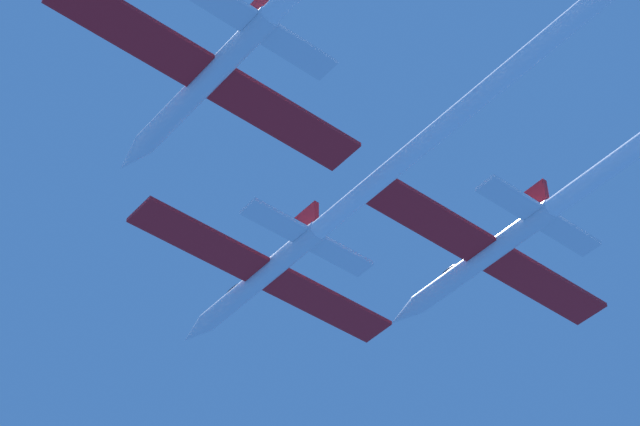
# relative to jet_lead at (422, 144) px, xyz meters

# --- Properties ---
(jet_lead) EXTENTS (20.55, 60.38, 3.40)m
(jet_lead) POSITION_rel_jet_lead_xyz_m (0.00, 0.00, 0.00)
(jet_lead) COLOR white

